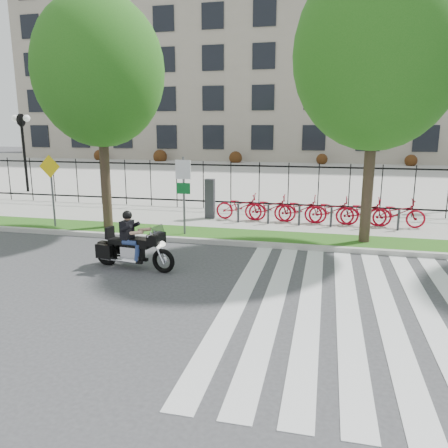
# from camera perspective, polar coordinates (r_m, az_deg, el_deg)

# --- Properties ---
(ground) EXTENTS (120.00, 120.00, 0.00)m
(ground) POSITION_cam_1_polar(r_m,az_deg,el_deg) (10.11, -10.54, -8.37)
(ground) COLOR #39393C
(ground) RESTS_ON ground
(curb) EXTENTS (60.00, 0.20, 0.15)m
(curb) POSITION_cam_1_polar(r_m,az_deg,el_deg) (13.75, -3.70, -2.18)
(curb) COLOR #ACAAA2
(curb) RESTS_ON ground
(grass_verge) EXTENTS (60.00, 1.50, 0.15)m
(grass_verge) POSITION_cam_1_polar(r_m,az_deg,el_deg) (14.54, -2.72, -1.35)
(grass_verge) COLOR #265916
(grass_verge) RESTS_ON ground
(sidewalk) EXTENTS (60.00, 3.50, 0.15)m
(sidewalk) POSITION_cam_1_polar(r_m,az_deg,el_deg) (16.89, -0.39, 0.65)
(sidewalk) COLOR #ADABA2
(sidewalk) RESTS_ON ground
(plaza) EXTENTS (80.00, 34.00, 0.10)m
(plaza) POSITION_cam_1_polar(r_m,az_deg,el_deg) (34.01, 6.67, 6.60)
(plaza) COLOR #ADABA2
(plaza) RESTS_ON ground
(crosswalk_stripes) EXTENTS (5.70, 8.00, 0.01)m
(crosswalk_stripes) POSITION_cam_1_polar(r_m,az_deg,el_deg) (9.36, 18.15, -10.51)
(crosswalk_stripes) COLOR silver
(crosswalk_stripes) RESTS_ON ground
(iron_fence) EXTENTS (30.00, 0.06, 2.00)m
(iron_fence) POSITION_cam_1_polar(r_m,az_deg,el_deg) (18.39, 0.90, 5.03)
(iron_fence) COLOR black
(iron_fence) RESTS_ON sidewalk
(office_building) EXTENTS (60.00, 21.90, 20.15)m
(office_building) POSITION_cam_1_polar(r_m,az_deg,el_deg) (54.04, 9.59, 19.26)
(office_building) COLOR gray
(office_building) RESTS_ON ground
(lamp_post_left) EXTENTS (1.06, 0.70, 4.25)m
(lamp_post_left) POSITION_cam_1_polar(r_m,az_deg,el_deg) (26.03, -24.84, 10.67)
(lamp_post_left) COLOR black
(lamp_post_left) RESTS_ON ground
(street_tree_1) EXTENTS (4.25, 4.25, 7.63)m
(street_tree_1) POSITION_cam_1_polar(r_m,az_deg,el_deg) (15.52, -15.99, 18.61)
(street_tree_1) COLOR #34261C
(street_tree_1) RESTS_ON grass_verge
(street_tree_2) EXTENTS (4.71, 4.71, 8.14)m
(street_tree_2) POSITION_cam_1_polar(r_m,az_deg,el_deg) (13.75, 19.40, 20.27)
(street_tree_2) COLOR #34261C
(street_tree_2) RESTS_ON grass_verge
(bike_share_station) EXTENTS (7.82, 0.87, 1.50)m
(bike_share_station) POSITION_cam_1_polar(r_m,az_deg,el_deg) (16.08, 11.64, 1.86)
(bike_share_station) COLOR #2D2D33
(bike_share_station) RESTS_ON sidewalk
(sign_pole_regulatory) EXTENTS (0.50, 0.09, 2.50)m
(sign_pole_regulatory) POSITION_cam_1_polar(r_m,az_deg,el_deg) (14.03, -5.31, 5.03)
(sign_pole_regulatory) COLOR #59595B
(sign_pole_regulatory) RESTS_ON grass_verge
(sign_pole_warning) EXTENTS (0.78, 0.09, 2.49)m
(sign_pole_warning) POSITION_cam_1_polar(r_m,az_deg,el_deg) (16.20, -21.64, 5.22)
(sign_pole_warning) COLOR #59595B
(sign_pole_warning) RESTS_ON grass_verge
(motorcycle_rider) EXTENTS (2.35, 0.87, 1.82)m
(motorcycle_rider) POSITION_cam_1_polar(r_m,az_deg,el_deg) (11.39, -11.80, -2.80)
(motorcycle_rider) COLOR black
(motorcycle_rider) RESTS_ON ground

